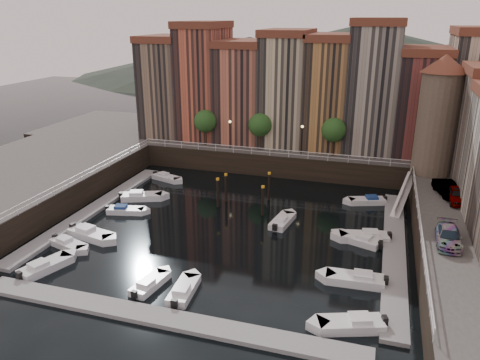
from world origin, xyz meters
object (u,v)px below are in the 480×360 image
(mooring_pilings, at_px, (244,192))
(gangway, at_px, (404,192))
(corner_tower, at_px, (438,114))
(boat_left_1, at_px, (90,234))
(car_b, at_px, (447,189))
(boat_left_2, at_px, (125,210))
(car_c, at_px, (448,237))
(boat_left_0, at_px, (68,244))
(car_a, at_px, (457,196))

(mooring_pilings, bearing_deg, gangway, 15.03)
(corner_tower, distance_m, gangway, 9.86)
(boat_left_1, bearing_deg, car_b, 35.02)
(boat_left_2, bearing_deg, boat_left_1, -103.99)
(car_c, bearing_deg, boat_left_0, -170.46)
(mooring_pilings, relative_size, boat_left_2, 1.34)
(gangway, height_order, car_a, car_a)
(boat_left_2, bearing_deg, mooring_pilings, 13.62)
(mooring_pilings, relative_size, car_b, 1.30)
(car_b, bearing_deg, boat_left_1, -172.82)
(car_c, bearing_deg, boat_left_2, 174.38)
(car_a, bearing_deg, mooring_pilings, 176.10)
(corner_tower, relative_size, gangway, 1.66)
(gangway, xyz_separation_m, boat_left_0, (-30.51, -19.46, -1.59))
(corner_tower, xyz_separation_m, gangway, (-2.90, -4.50, -8.28))
(mooring_pilings, xyz_separation_m, boat_left_2, (-12.02, -5.96, -1.32))
(car_b, relative_size, car_c, 0.96)
(corner_tower, xyz_separation_m, car_a, (1.85, -9.06, -6.45))
(corner_tower, bearing_deg, mooring_pilings, -155.73)
(boat_left_1, height_order, boat_left_2, boat_left_1)
(boat_left_2, relative_size, car_c, 0.94)
(boat_left_2, bearing_deg, corner_tower, 12.29)
(car_a, bearing_deg, boat_left_0, -161.36)
(boat_left_0, distance_m, car_a, 38.43)
(car_a, bearing_deg, boat_left_1, -164.28)
(car_b, distance_m, car_c, 11.85)
(gangway, relative_size, car_b, 1.85)
(boat_left_0, height_order, car_c, car_c)
(boat_left_2, distance_m, car_b, 34.55)
(corner_tower, height_order, boat_left_2, corner_tower)
(corner_tower, xyz_separation_m, car_b, (1.05, -7.33, -6.45))
(gangway, bearing_deg, boat_left_1, -150.08)
(mooring_pilings, bearing_deg, boat_left_2, -153.62)
(corner_tower, bearing_deg, boat_left_0, -144.36)
(car_b, bearing_deg, boat_left_0, -170.03)
(corner_tower, height_order, boat_left_0, corner_tower)
(boat_left_1, relative_size, boat_left_2, 1.21)
(boat_left_0, bearing_deg, car_a, 39.86)
(gangway, relative_size, car_a, 1.90)
(mooring_pilings, height_order, car_b, car_b)
(boat_left_0, relative_size, car_c, 0.92)
(gangway, xyz_separation_m, car_a, (4.75, -4.56, 1.83))
(gangway, height_order, car_c, car_c)
(gangway, distance_m, boat_left_1, 34.26)
(gangway, height_order, mooring_pilings, gangway)
(car_a, xyz_separation_m, car_b, (-0.80, 1.72, -0.00))
(car_b, bearing_deg, car_c, -110.52)
(gangway, bearing_deg, corner_tower, 57.20)
(gangway, distance_m, mooring_pilings, 18.13)
(corner_tower, bearing_deg, car_c, -89.80)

